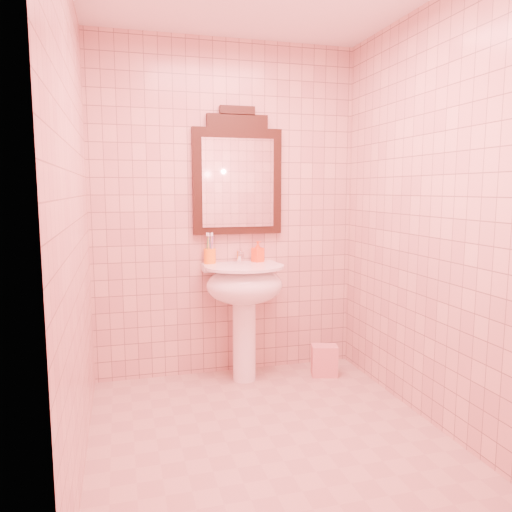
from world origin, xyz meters
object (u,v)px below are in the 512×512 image
object	(u,v)px
toothbrush_cup	(210,256)
towel	(324,361)
pedestal_sink	(244,293)
mirror	(238,176)
soap_dispenser	(258,252)

from	to	relation	value
toothbrush_cup	towel	world-z (taller)	toothbrush_cup
pedestal_sink	toothbrush_cup	xyz separation A→B (m)	(-0.22, 0.17, 0.26)
mirror	toothbrush_cup	distance (m)	0.63
toothbrush_cup	soap_dispenser	bearing A→B (deg)	-2.39
mirror	towel	distance (m)	1.55
soap_dispenser	towel	size ratio (longest dim) A/B	0.68
pedestal_sink	soap_dispenser	size ratio (longest dim) A/B	5.38
pedestal_sink	toothbrush_cup	bearing A→B (deg)	142.32
pedestal_sink	towel	world-z (taller)	pedestal_sink
soap_dispenser	mirror	bearing A→B (deg)	139.04
towel	toothbrush_cup	bearing A→B (deg)	163.62
mirror	soap_dispenser	bearing A→B (deg)	-17.28
toothbrush_cup	pedestal_sink	bearing A→B (deg)	-37.68
pedestal_sink	towel	size ratio (longest dim) A/B	3.68
soap_dispenser	towel	distance (m)	0.97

